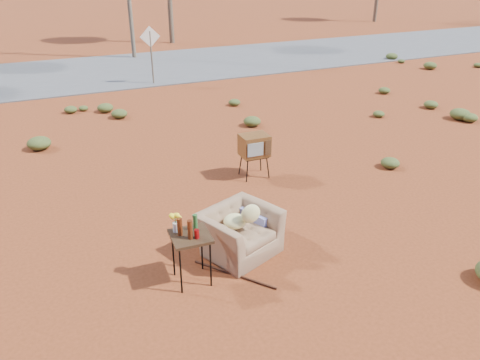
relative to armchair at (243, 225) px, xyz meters
name	(u,v)px	position (x,y,z in m)	size (l,w,h in m)	color
ground	(252,251)	(0.11, -0.13, -0.48)	(140.00, 140.00, 0.00)	brown
highway	(102,71)	(0.11, 14.87, -0.46)	(140.00, 7.00, 0.04)	#565659
armchair	(243,225)	(0.00, 0.00, 0.00)	(1.54, 1.32, 1.04)	#826147
tv_unit	(254,146)	(1.46, 2.57, 0.25)	(0.64, 0.52, 1.00)	black
side_table	(187,233)	(-1.11, -0.42, 0.36)	(0.61, 0.61, 1.14)	#342013
rusty_bar	(234,274)	(-0.43, -0.62, -0.46)	(0.04, 0.04, 1.47)	#452112
road_sign	(151,45)	(1.61, 11.87, 1.02)	(0.78, 0.06, 2.19)	brown
scrub_patch	(141,159)	(-0.71, 4.28, -0.34)	(17.49, 8.07, 0.33)	#475425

